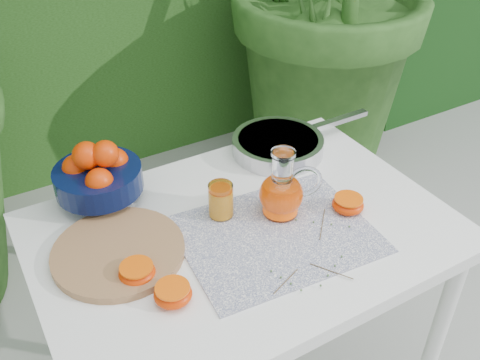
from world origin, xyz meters
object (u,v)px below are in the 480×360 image
saute_pan (279,144)px  juice_pitcher (282,192)px  cutting_board (118,252)px  fruit_bowl (98,174)px  white_table (244,252)px

saute_pan → juice_pitcher: bearing=-122.4°
cutting_board → fruit_bowl: fruit_bowl is taller
white_table → fruit_bowl: bearing=132.7°
fruit_bowl → saute_pan: bearing=-4.3°
white_table → juice_pitcher: size_ratio=5.51×
cutting_board → white_table: bearing=-11.7°
juice_pitcher → saute_pan: size_ratio=0.39×
cutting_board → saute_pan: 0.59m
white_table → fruit_bowl: 0.42m
juice_pitcher → fruit_bowl: bearing=142.5°
juice_pitcher → saute_pan: bearing=57.6°
white_table → fruit_bowl: (-0.26, 0.28, 0.16)m
white_table → juice_pitcher: bearing=0.2°
cutting_board → saute_pan: size_ratio=0.65×
fruit_bowl → cutting_board: bearing=-98.7°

